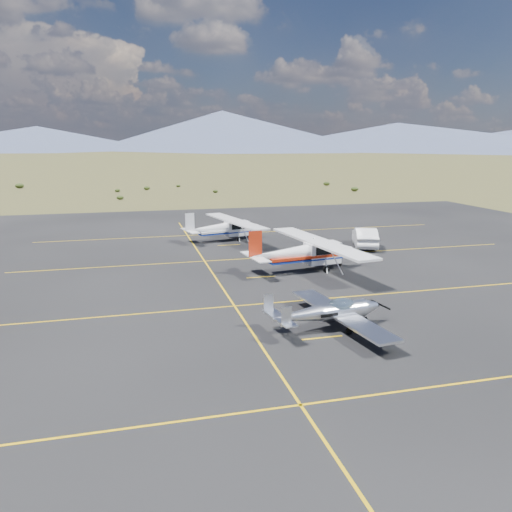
{
  "coord_description": "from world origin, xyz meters",
  "views": [
    {
      "loc": [
        -11.39,
        -23.79,
        8.92
      ],
      "look_at": [
        -3.48,
        7.02,
        1.6
      ],
      "focal_mm": 35.0,
      "sensor_mm": 36.0,
      "label": 1
    }
  ],
  "objects_px": {
    "aircraft_low_wing": "(330,312)",
    "sedan": "(365,237)",
    "aircraft_cessna": "(305,252)",
    "aircraft_plain": "(224,227)"
  },
  "relations": [
    {
      "from": "aircraft_cessna",
      "to": "aircraft_plain",
      "type": "bearing_deg",
      "value": 97.23
    },
    {
      "from": "aircraft_plain",
      "to": "sedan",
      "type": "distance_m",
      "value": 12.65
    },
    {
      "from": "aircraft_low_wing",
      "to": "aircraft_plain",
      "type": "relative_size",
      "value": 0.75
    },
    {
      "from": "aircraft_cessna",
      "to": "sedan",
      "type": "relative_size",
      "value": 2.39
    },
    {
      "from": "aircraft_low_wing",
      "to": "aircraft_plain",
      "type": "xyz_separation_m",
      "value": [
        -0.78,
        23.11,
        0.38
      ]
    },
    {
      "from": "sedan",
      "to": "aircraft_low_wing",
      "type": "bearing_deg",
      "value": 79.05
    },
    {
      "from": "sedan",
      "to": "aircraft_cessna",
      "type": "bearing_deg",
      "value": 59.52
    },
    {
      "from": "aircraft_cessna",
      "to": "sedan",
      "type": "bearing_deg",
      "value": 31.15
    },
    {
      "from": "aircraft_low_wing",
      "to": "sedan",
      "type": "height_order",
      "value": "aircraft_low_wing"
    },
    {
      "from": "aircraft_plain",
      "to": "sedan",
      "type": "bearing_deg",
      "value": -40.17
    }
  ]
}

